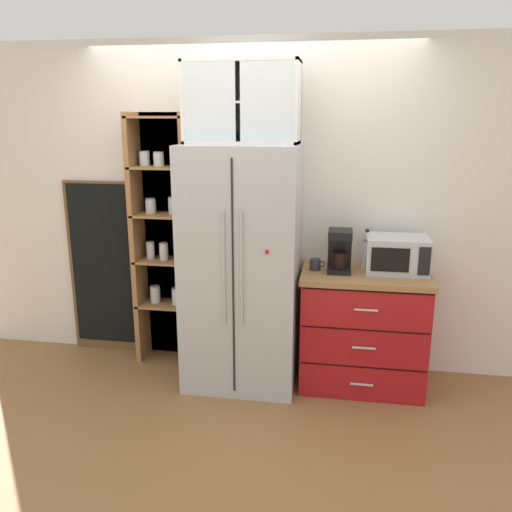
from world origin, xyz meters
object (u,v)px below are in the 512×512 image
refrigerator (243,267)px  bottle_amber (366,251)px  coffee_maker (340,250)px  mug_charcoal (315,264)px  microwave (397,254)px  bottle_clear (366,252)px  chalkboard_menu (104,268)px

refrigerator → bottle_amber: (0.90, 0.16, 0.12)m
coffee_maker → mug_charcoal: size_ratio=2.72×
mug_charcoal → bottle_amber: (0.37, 0.10, 0.09)m
refrigerator → bottle_amber: bearing=9.9°
microwave → bottle_clear: size_ratio=1.52×
microwave → chalkboard_menu: size_ratio=0.30×
coffee_maker → chalkboard_menu: (-1.97, 0.26, -0.30)m
microwave → chalkboard_menu: chalkboard_menu is taller
coffee_maker → refrigerator: bearing=-174.7°
refrigerator → bottle_clear: bearing=9.9°
chalkboard_menu → microwave: bearing=-5.1°
refrigerator → coffee_maker: bearing=5.3°
mug_charcoal → chalkboard_menu: size_ratio=0.08×
microwave → bottle_clear: (-0.21, 0.05, -0.00)m
microwave → mug_charcoal: size_ratio=3.85×
microwave → mug_charcoal: (-0.58, -0.05, -0.09)m
coffee_maker → chalkboard_menu: chalkboard_menu is taller
microwave → coffee_maker: bearing=-174.1°
refrigerator → coffee_maker: 0.72m
bottle_amber → bottle_clear: bearing=90.0°
bottle_amber → coffee_maker: bearing=-154.7°
coffee_maker → mug_charcoal: (-0.17, -0.01, -0.11)m
refrigerator → microwave: (1.11, 0.11, 0.12)m
microwave → bottle_amber: bottle_amber is taller
coffee_maker → microwave: bearing=5.9°
microwave → bottle_clear: 0.22m
microwave → chalkboard_menu: bearing=174.9°
bottle_clear → chalkboard_menu: bearing=175.7°
bottle_amber → chalkboard_menu: bearing=175.7°
coffee_maker → bottle_clear: (0.19, 0.09, -0.03)m
bottle_clear → chalkboard_menu: chalkboard_menu is taller
chalkboard_menu → coffee_maker: bearing=-7.4°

